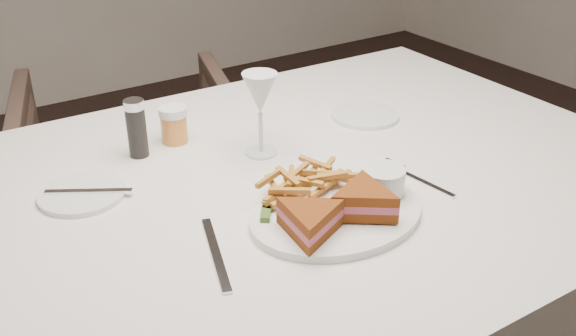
# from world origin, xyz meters

# --- Properties ---
(table) EXTENTS (1.58, 1.07, 0.75)m
(table) POSITION_xyz_m (-0.28, -0.05, 0.38)
(table) COLOR silver
(table) RESTS_ON ground
(chair_far) EXTENTS (0.84, 0.81, 0.71)m
(chair_far) POSITION_xyz_m (-0.24, 0.89, 0.35)
(chair_far) COLOR #4C382F
(chair_far) RESTS_ON ground
(table_setting) EXTENTS (0.83, 0.63, 0.18)m
(table_setting) POSITION_xyz_m (-0.27, -0.12, 0.79)
(table_setting) COLOR white
(table_setting) RESTS_ON table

